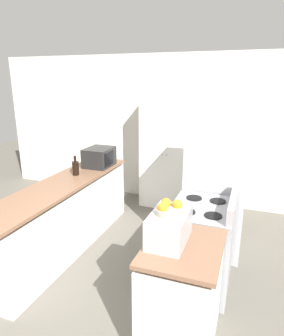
{
  "coord_description": "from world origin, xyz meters",
  "views": [
    {
      "loc": [
        1.31,
        -1.58,
        2.16
      ],
      "look_at": [
        0.0,
        1.95,
        1.05
      ],
      "focal_mm": 32.0,
      "sensor_mm": 36.0,
      "label": 1
    }
  ],
  "objects_px": {
    "refrigerator": "(216,184)",
    "fruit_bowl": "(170,209)",
    "wine_bottle": "(76,168)",
    "pantry_cabinet": "(169,151)",
    "toaster_oven": "(169,227)",
    "stove": "(201,245)",
    "microwave": "(99,157)"
  },
  "relations": [
    {
      "from": "refrigerator",
      "to": "stove",
      "type": "bearing_deg",
      "value": -92.63
    },
    {
      "from": "microwave",
      "to": "refrigerator",
      "type": "bearing_deg",
      "value": -5.32
    },
    {
      "from": "microwave",
      "to": "pantry_cabinet",
      "type": "bearing_deg",
      "value": 51.72
    },
    {
      "from": "toaster_oven",
      "to": "stove",
      "type": "bearing_deg",
      "value": 79.08
    },
    {
      "from": "refrigerator",
      "to": "fruit_bowl",
      "type": "height_order",
      "value": "refrigerator"
    },
    {
      "from": "wine_bottle",
      "to": "pantry_cabinet",
      "type": "bearing_deg",
      "value": 59.36
    },
    {
      "from": "stove",
      "to": "fruit_bowl",
      "type": "distance_m",
      "value": 1.09
    },
    {
      "from": "microwave",
      "to": "fruit_bowl",
      "type": "height_order",
      "value": "fruit_bowl"
    },
    {
      "from": "pantry_cabinet",
      "to": "refrigerator",
      "type": "distance_m",
      "value": 1.51
    },
    {
      "from": "wine_bottle",
      "to": "toaster_oven",
      "type": "height_order",
      "value": "wine_bottle"
    },
    {
      "from": "fruit_bowl",
      "to": "pantry_cabinet",
      "type": "bearing_deg",
      "value": 105.52
    },
    {
      "from": "pantry_cabinet",
      "to": "wine_bottle",
      "type": "relative_size",
      "value": 7.3
    },
    {
      "from": "pantry_cabinet",
      "to": "toaster_oven",
      "type": "distance_m",
      "value": 2.86
    },
    {
      "from": "stove",
      "to": "microwave",
      "type": "height_order",
      "value": "microwave"
    },
    {
      "from": "microwave",
      "to": "wine_bottle",
      "type": "height_order",
      "value": "microwave"
    },
    {
      "from": "microwave",
      "to": "fruit_bowl",
      "type": "bearing_deg",
      "value": -48.37
    },
    {
      "from": "pantry_cabinet",
      "to": "wine_bottle",
      "type": "xyz_separation_m",
      "value": [
        -0.89,
        -1.51,
        0.03
      ]
    },
    {
      "from": "refrigerator",
      "to": "fruit_bowl",
      "type": "distance_m",
      "value": 1.64
    },
    {
      "from": "pantry_cabinet",
      "to": "microwave",
      "type": "relative_size",
      "value": 4.38
    },
    {
      "from": "refrigerator",
      "to": "toaster_oven",
      "type": "distance_m",
      "value": 1.6
    },
    {
      "from": "stove",
      "to": "microwave",
      "type": "relative_size",
      "value": 2.39
    },
    {
      "from": "microwave",
      "to": "stove",
      "type": "bearing_deg",
      "value": -29.56
    },
    {
      "from": "wine_bottle",
      "to": "stove",
      "type": "bearing_deg",
      "value": -14.61
    },
    {
      "from": "microwave",
      "to": "wine_bottle",
      "type": "distance_m",
      "value": 0.51
    },
    {
      "from": "wine_bottle",
      "to": "refrigerator",
      "type": "bearing_deg",
      "value": 10.33
    },
    {
      "from": "wine_bottle",
      "to": "fruit_bowl",
      "type": "bearing_deg",
      "value": -37.2
    },
    {
      "from": "microwave",
      "to": "toaster_oven",
      "type": "relative_size",
      "value": 0.98
    },
    {
      "from": "stove",
      "to": "microwave",
      "type": "xyz_separation_m",
      "value": [
        -1.71,
        0.97,
        0.59
      ]
    },
    {
      "from": "stove",
      "to": "toaster_oven",
      "type": "xyz_separation_m",
      "value": [
        -0.15,
        -0.78,
        0.57
      ]
    },
    {
      "from": "microwave",
      "to": "toaster_oven",
      "type": "distance_m",
      "value": 2.35
    },
    {
      "from": "refrigerator",
      "to": "toaster_oven",
      "type": "relative_size",
      "value": 3.9
    },
    {
      "from": "wine_bottle",
      "to": "fruit_bowl",
      "type": "relative_size",
      "value": 1.17
    }
  ]
}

